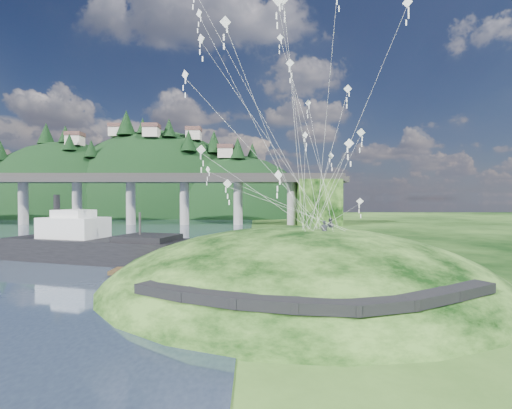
{
  "coord_description": "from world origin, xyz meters",
  "views": [
    {
      "loc": [
        3.89,
        -28.77,
        7.61
      ],
      "look_at": [
        4.0,
        6.0,
        7.0
      ],
      "focal_mm": 24.0,
      "sensor_mm": 36.0,
      "label": 1
    }
  ],
  "objects": [
    {
      "name": "kite_swarm",
      "position": [
        6.1,
        2.82,
        17.89
      ],
      "size": [
        19.19,
        17.18,
        21.65
      ],
      "color": "white",
      "rests_on": "ground"
    },
    {
      "name": "far_ridge",
      "position": [
        -43.58,
        122.17,
        -7.44
      ],
      "size": [
        153.0,
        70.0,
        94.5
      ],
      "color": "black",
      "rests_on": "ground"
    },
    {
      "name": "work_barge",
      "position": [
        -16.04,
        13.04,
        2.03
      ],
      "size": [
        23.97,
        12.42,
        8.1
      ],
      "color": "black",
      "rests_on": "ground"
    },
    {
      "name": "bridge",
      "position": [
        -26.46,
        70.07,
        9.7
      ],
      "size": [
        160.0,
        11.0,
        15.0
      ],
      "color": "#2D2B2B",
      "rests_on": "ground"
    },
    {
      "name": "ground",
      "position": [
        0.0,
        0.0,
        0.0
      ],
      "size": [
        320.0,
        320.0,
        0.0
      ],
      "primitive_type": "plane",
      "color": "black",
      "rests_on": "ground"
    },
    {
      "name": "grass_hill",
      "position": [
        8.0,
        2.0,
        -1.5
      ],
      "size": [
        36.0,
        32.0,
        13.0
      ],
      "color": "black",
      "rests_on": "ground"
    },
    {
      "name": "footpath",
      "position": [
        7.46,
        -9.74,
        2.08
      ],
      "size": [
        22.29,
        5.84,
        0.83
      ],
      "color": "black",
      "rests_on": "ground"
    },
    {
      "name": "wooden_dock",
      "position": [
        -2.63,
        4.75,
        0.47
      ],
      "size": [
        15.02,
        2.39,
        1.07
      ],
      "color": "#3A2A17",
      "rests_on": "ground"
    },
    {
      "name": "kite_flyers",
      "position": [
        10.6,
        2.38,
        5.76
      ],
      "size": [
        2.17,
        4.42,
        1.77
      ],
      "color": "#272834",
      "rests_on": "ground"
    }
  ]
}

